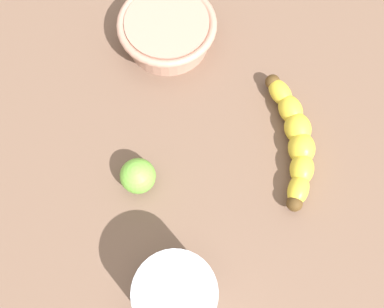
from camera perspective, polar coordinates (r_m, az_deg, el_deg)
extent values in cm
cube|color=brown|center=(62.59, 4.46, -5.29)|extent=(120.00, 120.00, 3.00)
ellipsoid|color=yellow|center=(60.80, 13.38, -4.41)|extent=(3.64, 4.95, 2.77)
ellipsoid|color=yellow|center=(61.82, 13.81, -1.82)|extent=(4.65, 5.35, 3.23)
ellipsoid|color=yellow|center=(62.86, 13.77, 0.74)|extent=(5.47, 5.74, 3.68)
ellipsoid|color=yellow|center=(63.91, 13.30, 3.22)|extent=(5.72, 5.79, 3.68)
ellipsoid|color=yellow|center=(64.93, 12.43, 5.55)|extent=(5.51, 5.33, 3.23)
ellipsoid|color=yellow|center=(65.90, 11.18, 7.68)|extent=(5.26, 4.62, 2.77)
sphere|color=#513819|center=(60.17, 12.92, -6.16)|extent=(2.15, 2.15, 2.15)
sphere|color=#513819|center=(66.55, 10.22, 9.03)|extent=(2.15, 2.15, 2.15)
cylinder|color=silver|center=(54.51, -2.08, -17.53)|extent=(9.49, 9.49, 8.56)
cylinder|color=#DBA1A5|center=(55.17, -2.05, -17.57)|extent=(8.99, 8.99, 6.73)
cylinder|color=tan|center=(69.59, -3.15, 15.29)|extent=(12.48, 12.48, 4.88)
torus|color=tan|center=(68.12, -3.23, 16.20)|extent=(14.76, 14.76, 1.20)
sphere|color=#75C142|center=(59.56, -6.91, -2.79)|extent=(4.78, 4.78, 4.78)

